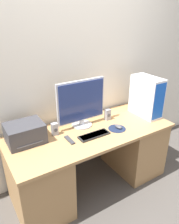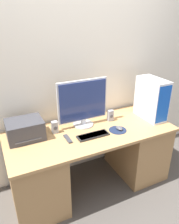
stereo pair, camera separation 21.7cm
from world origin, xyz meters
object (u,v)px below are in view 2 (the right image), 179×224
mouse (119,128)px  speaker_right (110,115)px  keyboard (93,135)px  speaker_left (55,127)px  printer (25,130)px  remote_control (68,139)px  computer_tower (152,99)px  monitor (83,103)px

mouse → speaker_right: bearing=83.6°
mouse → speaker_right: 0.23m
mouse → keyboard: bearing=179.6°
speaker_left → mouse: bearing=-20.8°
keyboard → speaker_left: speaker_left is taller
printer → keyboard: bearing=-23.3°
mouse → remote_control: size_ratio=0.62×
computer_tower → speaker_left: computer_tower is taller
keyboard → remote_control: 0.25m
monitor → computer_tower: 0.80m
remote_control → mouse: bearing=-5.7°
speaker_left → printer: bearing=174.7°
mouse → printer: 0.95m
keyboard → computer_tower: computer_tower is taller
printer → speaker_left: (0.29, -0.03, -0.03)m
keyboard → computer_tower: size_ratio=0.70×
speaker_right → remote_control: (-0.58, -0.17, -0.06)m
speaker_left → computer_tower: bearing=-7.3°
keyboard → speaker_right: 0.40m
monitor → speaker_left: bearing=-174.8°
speaker_right → remote_control: size_ratio=0.80×
remote_control → keyboard: bearing=-12.0°
monitor → printer: 0.64m
keyboard → speaker_right: size_ratio=2.57×
mouse → speaker_right: (0.03, 0.23, 0.04)m
printer → computer_tower: bearing=-6.9°
mouse → monitor: bearing=137.9°
keyboard → speaker_right: bearing=34.0°
mouse → printer: size_ratio=0.28×
monitor → speaker_left: size_ratio=4.37×
speaker_right → remote_control: bearing=-163.5°
monitor → speaker_right: monitor is taller
remote_control → speaker_left: bearing=111.1°
keyboard → printer: (-0.61, 0.26, 0.08)m
mouse → remote_control: 0.56m
keyboard → computer_tower: bearing=6.7°
keyboard → mouse: bearing=-0.4°
printer → speaker_left: bearing=-5.3°
computer_tower → speaker_left: 1.13m
speaker_right → printer: bearing=177.7°
monitor → mouse: (0.30, -0.27, -0.24)m
monitor → printer: size_ratio=1.61×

